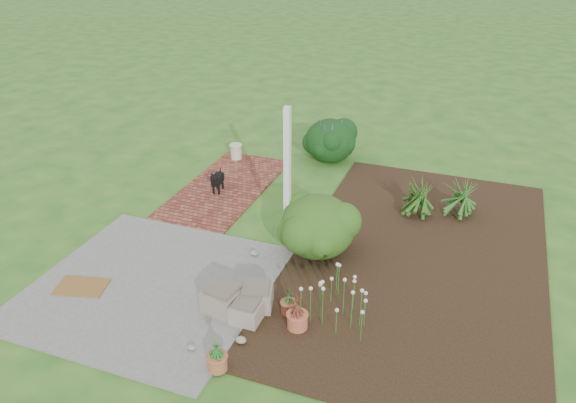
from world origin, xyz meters
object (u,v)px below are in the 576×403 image
(stone_trough_near, at_px, (247,312))
(cream_ceramic_urn, at_px, (236,152))
(evergreen_shrub, at_px, (318,225))
(black_dog, at_px, (217,180))

(stone_trough_near, xyz_separation_m, cream_ceramic_urn, (-2.61, 5.18, 0.04))
(cream_ceramic_urn, relative_size, evergreen_shrub, 0.27)
(stone_trough_near, xyz_separation_m, evergreen_shrub, (0.38, 2.03, 0.38))
(cream_ceramic_urn, bearing_deg, black_dog, -77.16)
(black_dog, height_order, evergreen_shrub, evergreen_shrub)
(evergreen_shrub, bearing_deg, stone_trough_near, -100.56)
(stone_trough_near, bearing_deg, black_dog, 122.70)
(stone_trough_near, height_order, cream_ceramic_urn, cream_ceramic_urn)
(cream_ceramic_urn, height_order, evergreen_shrub, evergreen_shrub)
(stone_trough_near, relative_size, black_dog, 0.74)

